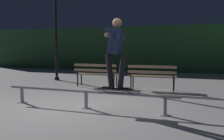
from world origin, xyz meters
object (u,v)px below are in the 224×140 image
Objects in this scene: park_bench_leftmost at (96,72)px; lamp_post_left at (56,23)px; grind_rail at (86,94)px; skateboarder at (116,47)px; skateboard at (116,89)px; park_bench_left_center at (152,74)px.

lamp_post_left is at bearing 153.44° from park_bench_leftmost.
grind_rail is 1.33m from skateboarder.
lamp_post_left is (-2.38, 1.19, 1.94)m from park_bench_leftmost.
lamp_post_left reaches higher than skateboarder.
lamp_post_left is (-4.10, 4.12, 1.04)m from skateboarder.
grind_rail is at bearing 180.00° from skateboard.
lamp_post_left is (-4.41, 1.19, 1.94)m from park_bench_left_center.
park_bench_leftmost is (-0.98, 2.93, 0.20)m from grind_rail.
skateboard is 0.94m from skateboarder.
skateboarder is at bearing -96.10° from park_bench_left_center.
skateboard is at bearing -45.14° from lamp_post_left.
skateboarder is 0.97× the size of park_bench_left_center.
grind_rail is 5.48× the size of skateboard.
grind_rail is 0.75m from skateboard.
park_bench_leftmost is at bearing 108.53° from grind_rail.
skateboarder reaches higher than park_bench_leftmost.
skateboard is 0.49× the size of park_bench_leftmost.
park_bench_leftmost is 3.30m from lamp_post_left.
park_bench_leftmost is at bearing 120.37° from skateboard.
grind_rail is at bearing -179.99° from skateboarder.
park_bench_left_center is 0.41× the size of lamp_post_left.
skateboarder is 5.90m from lamp_post_left.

